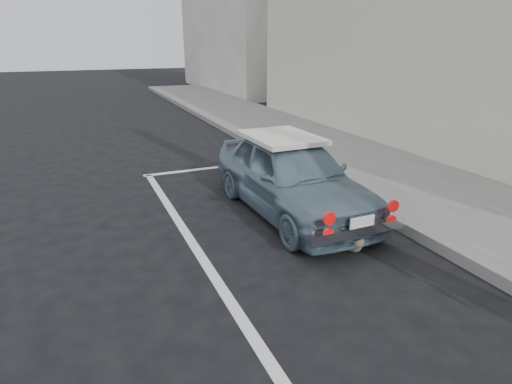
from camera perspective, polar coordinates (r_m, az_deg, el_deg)
sidewalk at (r=6.85m, az=30.41°, el=-3.78°), size 2.80×40.00×0.15m
building_far at (r=23.24m, az=-2.02°, el=23.35°), size 3.50×10.00×8.00m
pline_front at (r=8.86m, az=-5.18°, el=3.31°), size 3.00×0.12×0.01m
pline_side at (r=5.36m, az=-7.63°, el=-8.08°), size 0.12×7.00×0.01m
retro_coupe at (r=6.37m, az=4.76°, el=2.23°), size 1.43×3.42×1.15m
cat at (r=5.45m, az=12.76°, el=-6.46°), size 0.28×0.52×0.28m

